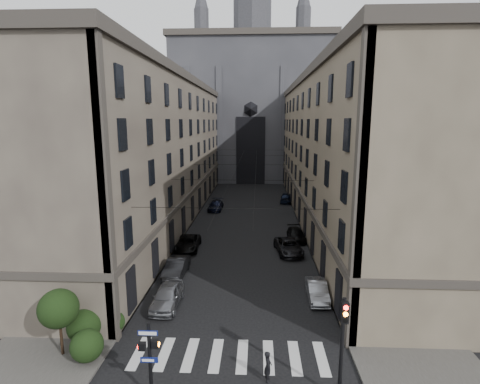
# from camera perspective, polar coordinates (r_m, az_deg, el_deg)

# --- Properties ---
(sidewalk_left) EXTENTS (7.00, 80.00, 0.15)m
(sidewalk_left) POSITION_cam_1_polar(r_m,az_deg,el_deg) (53.32, -10.41, -3.64)
(sidewalk_left) COLOR #383533
(sidewalk_left) RESTS_ON ground
(sidewalk_right) EXTENTS (7.00, 80.00, 0.15)m
(sidewalk_right) POSITION_cam_1_polar(r_m,az_deg,el_deg) (52.70, 12.47, -3.89)
(sidewalk_right) COLOR #383533
(sidewalk_right) RESTS_ON ground
(zebra_crossing) EXTENTS (11.00, 3.20, 0.01)m
(zebra_crossing) POSITION_cam_1_polar(r_m,az_deg,el_deg) (23.42, -1.66, -23.64)
(zebra_crossing) COLOR beige
(zebra_crossing) RESTS_ON ground
(building_left) EXTENTS (13.60, 60.60, 18.85)m
(building_left) POSITION_cam_1_polar(r_m,az_deg,el_deg) (52.57, -13.90, 6.27)
(building_left) COLOR #483F37
(building_left) RESTS_ON ground
(building_right) EXTENTS (13.60, 60.60, 18.85)m
(building_right) POSITION_cam_1_polar(r_m,az_deg,el_deg) (51.77, 16.12, 6.10)
(building_right) COLOR brown
(building_right) RESTS_ON ground
(gothic_tower) EXTENTS (35.00, 23.00, 58.00)m
(gothic_tower) POSITION_cam_1_polar(r_m,az_deg,el_deg) (89.32, 1.81, 13.77)
(gothic_tower) COLOR #2D2D33
(gothic_tower) RESTS_ON ground
(pedestrian_signal_left) EXTENTS (1.02, 0.38, 4.00)m
(pedestrian_signal_left) POSITION_cam_1_polar(r_m,az_deg,el_deg) (19.83, -13.63, -22.99)
(pedestrian_signal_left) COLOR black
(pedestrian_signal_left) RESTS_ON ground
(traffic_light_right) EXTENTS (0.34, 0.50, 5.20)m
(traffic_light_right) POSITION_cam_1_polar(r_m,az_deg,el_deg) (19.42, 15.38, -20.49)
(traffic_light_right) COLOR black
(traffic_light_right) RESTS_ON ground
(shrub_cluster) EXTENTS (3.90, 4.40, 3.90)m
(shrub_cluster) POSITION_cam_1_polar(r_m,az_deg,el_deg) (24.64, -23.44, -17.84)
(shrub_cluster) COLOR black
(shrub_cluster) RESTS_ON sidewalk_left
(tram_wires) EXTENTS (14.00, 60.00, 0.43)m
(tram_wires) POSITION_cam_1_polar(r_m,az_deg,el_deg) (50.25, 0.97, 3.99)
(tram_wires) COLOR black
(tram_wires) RESTS_ON ground
(car_left_near) EXTENTS (1.95, 4.63, 1.57)m
(car_left_near) POSITION_cam_1_polar(r_m,az_deg,el_deg) (28.55, -11.01, -15.28)
(car_left_near) COLOR slate
(car_left_near) RESTS_ON ground
(car_left_midnear) EXTENTS (1.72, 4.63, 1.51)m
(car_left_midnear) POSITION_cam_1_polar(r_m,az_deg,el_deg) (33.43, -9.69, -11.28)
(car_left_midnear) COLOR black
(car_left_midnear) RESTS_ON ground
(car_left_midfar) EXTENTS (2.42, 5.04, 1.38)m
(car_left_midfar) POSITION_cam_1_polar(r_m,az_deg,el_deg) (39.65, -7.96, -7.73)
(car_left_midfar) COLOR black
(car_left_midfar) RESTS_ON ground
(car_left_far) EXTENTS (2.09, 4.91, 1.41)m
(car_left_far) POSITION_cam_1_polar(r_m,az_deg,el_deg) (56.32, -3.71, -2.04)
(car_left_far) COLOR black
(car_left_far) RESTS_ON ground
(car_right_near) EXTENTS (1.45, 4.08, 1.34)m
(car_right_near) POSITION_cam_1_polar(r_m,az_deg,el_deg) (29.68, 11.67, -14.49)
(car_right_near) COLOR gray
(car_right_near) RESTS_ON ground
(car_right_midnear) EXTENTS (3.02, 5.36, 1.41)m
(car_right_midnear) POSITION_cam_1_polar(r_m,az_deg,el_deg) (38.55, 7.42, -8.25)
(car_right_midnear) COLOR black
(car_right_midnear) RESTS_ON ground
(car_right_midfar) EXTENTS (2.03, 4.49, 1.28)m
(car_right_midfar) POSITION_cam_1_polar(r_m,az_deg,el_deg) (42.78, 8.56, -6.43)
(car_right_midfar) COLOR black
(car_right_midfar) RESTS_ON ground
(car_right_far) EXTENTS (2.27, 4.57, 1.50)m
(car_right_far) POSITION_cam_1_polar(r_m,az_deg,el_deg) (61.73, 7.02, -0.91)
(car_right_far) COLOR black
(car_right_far) RESTS_ON ground
(pedestrian) EXTENTS (0.40, 0.61, 1.65)m
(pedestrian) POSITION_cam_1_polar(r_m,az_deg,el_deg) (21.27, 4.28, -24.98)
(pedestrian) COLOR black
(pedestrian) RESTS_ON ground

